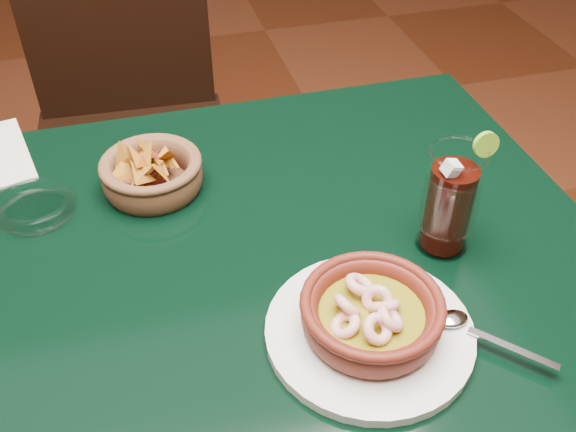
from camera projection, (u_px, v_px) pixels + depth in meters
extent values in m
cube|color=black|center=(191.00, 266.00, 0.92)|extent=(1.20, 0.80, 0.04)
cylinder|color=black|center=(410.00, 238.00, 1.52)|extent=(0.06, 0.06, 0.71)
cube|color=black|center=(135.00, 159.00, 1.53)|extent=(0.48, 0.48, 0.04)
cylinder|color=black|center=(69.00, 302.00, 1.51)|extent=(0.04, 0.04, 0.49)
cylinder|color=black|center=(235.00, 276.00, 1.58)|extent=(0.04, 0.04, 0.49)
cylinder|color=black|center=(75.00, 200.00, 1.81)|extent=(0.04, 0.04, 0.49)
cylinder|color=black|center=(214.00, 181.00, 1.87)|extent=(0.04, 0.04, 0.49)
cube|color=black|center=(115.00, 18.00, 1.52)|extent=(0.44, 0.06, 0.48)
cylinder|color=silver|center=(369.00, 331.00, 0.80)|extent=(0.26, 0.26, 0.01)
cylinder|color=#51170F|center=(370.00, 326.00, 0.79)|extent=(0.15, 0.15, 0.01)
torus|color=#51170F|center=(371.00, 315.00, 0.78)|extent=(0.19, 0.19, 0.04)
torus|color=#51170F|center=(373.00, 303.00, 0.76)|extent=(0.18, 0.18, 0.01)
cylinder|color=#6D630E|center=(371.00, 314.00, 0.77)|extent=(0.13, 0.13, 0.01)
torus|color=beige|center=(384.00, 306.00, 0.77)|extent=(0.05, 0.05, 0.05)
torus|color=beige|center=(377.00, 300.00, 0.77)|extent=(0.05, 0.05, 0.04)
torus|color=beige|center=(360.00, 284.00, 0.79)|extent=(0.05, 0.05, 0.03)
torus|color=beige|center=(347.00, 306.00, 0.76)|extent=(0.04, 0.05, 0.05)
torus|color=beige|center=(345.00, 325.00, 0.75)|extent=(0.04, 0.04, 0.03)
torus|color=beige|center=(378.00, 329.00, 0.74)|extent=(0.05, 0.04, 0.04)
torus|color=beige|center=(390.00, 318.00, 0.75)|extent=(0.05, 0.05, 0.04)
cube|color=silver|center=(513.00, 348.00, 0.76)|extent=(0.08, 0.09, 0.00)
ellipsoid|color=silver|center=(452.00, 319.00, 0.79)|extent=(0.04, 0.03, 0.01)
cylinder|color=brown|center=(154.00, 186.00, 1.03)|extent=(0.14, 0.14, 0.01)
torus|color=brown|center=(152.00, 175.00, 1.01)|extent=(0.19, 0.19, 0.06)
torus|color=brown|center=(150.00, 163.00, 1.00)|extent=(0.16, 0.16, 0.01)
cone|color=#A55E15|center=(164.00, 160.00, 1.03)|extent=(0.07, 0.07, 0.03)
cone|color=#A55E15|center=(145.00, 156.00, 0.98)|extent=(0.06, 0.07, 0.06)
cone|color=#A55E15|center=(162.00, 171.00, 0.98)|extent=(0.05, 0.08, 0.06)
cone|color=#A55E15|center=(139.00, 158.00, 0.98)|extent=(0.05, 0.08, 0.07)
cone|color=#A55E15|center=(175.00, 168.00, 1.00)|extent=(0.03, 0.08, 0.08)
cone|color=#A55E15|center=(149.00, 162.00, 1.00)|extent=(0.05, 0.06, 0.07)
cone|color=#A55E15|center=(126.00, 158.00, 0.98)|extent=(0.07, 0.02, 0.07)
cone|color=#A55E15|center=(160.00, 162.00, 1.03)|extent=(0.05, 0.07, 0.06)
cone|color=#A55E15|center=(140.00, 171.00, 0.98)|extent=(0.06, 0.08, 0.05)
cone|color=#A55E15|center=(124.00, 175.00, 0.98)|extent=(0.07, 0.04, 0.06)
cone|color=#A55E15|center=(146.00, 149.00, 1.02)|extent=(0.04, 0.06, 0.06)
cone|color=#A55E15|center=(145.00, 165.00, 0.99)|extent=(0.08, 0.07, 0.05)
cone|color=#A55E15|center=(142.00, 174.00, 0.97)|extent=(0.06, 0.08, 0.06)
cone|color=#A55E15|center=(149.00, 157.00, 0.99)|extent=(0.05, 0.07, 0.08)
cone|color=#A55E15|center=(157.00, 170.00, 1.01)|extent=(0.06, 0.08, 0.05)
cone|color=#A55E15|center=(164.00, 157.00, 1.02)|extent=(0.07, 0.06, 0.05)
cylinder|color=#51170F|center=(136.00, 181.00, 1.04)|extent=(0.09, 0.09, 0.01)
torus|color=#51170F|center=(135.00, 173.00, 1.03)|extent=(0.12, 0.12, 0.04)
cylinder|color=#274815|center=(134.00, 170.00, 1.02)|extent=(0.07, 0.07, 0.01)
sphere|color=#274815|center=(140.00, 168.00, 1.02)|extent=(0.02, 0.02, 0.02)
sphere|color=#274815|center=(136.00, 164.00, 1.03)|extent=(0.02, 0.02, 0.02)
sphere|color=#274815|center=(127.00, 166.00, 1.02)|extent=(0.02, 0.02, 0.02)
sphere|color=#274815|center=(123.00, 164.00, 1.03)|extent=(0.02, 0.02, 0.02)
sphere|color=#274815|center=(132.00, 174.00, 1.01)|extent=(0.02, 0.02, 0.02)
cylinder|color=white|center=(441.00, 242.00, 0.93)|extent=(0.07, 0.07, 0.01)
torus|color=white|center=(450.00, 200.00, 0.88)|extent=(0.16, 0.16, 0.09)
cylinder|color=black|center=(448.00, 208.00, 0.88)|extent=(0.06, 0.06, 0.13)
cube|color=silver|center=(454.00, 182.00, 0.86)|extent=(0.03, 0.03, 0.03)
cube|color=silver|center=(453.00, 174.00, 0.85)|extent=(0.03, 0.03, 0.03)
cube|color=silver|center=(450.00, 174.00, 0.84)|extent=(0.03, 0.03, 0.03)
cube|color=silver|center=(452.00, 168.00, 0.83)|extent=(0.03, 0.02, 0.03)
torus|color=white|center=(460.00, 152.00, 0.82)|extent=(0.08, 0.08, 0.00)
cylinder|color=#72A922|center=(486.00, 144.00, 0.83)|extent=(0.03, 0.01, 0.04)
cylinder|color=white|center=(37.00, 212.00, 0.98)|extent=(0.11, 0.11, 0.01)
torus|color=white|center=(35.00, 205.00, 0.97)|extent=(0.13, 0.13, 0.03)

